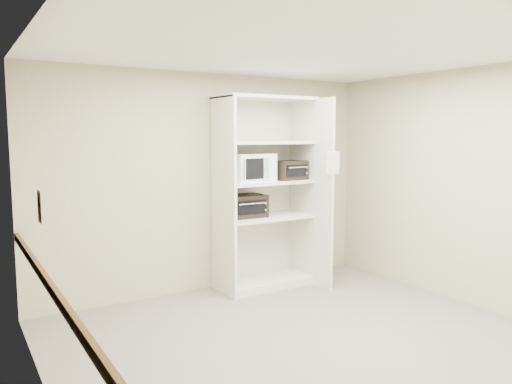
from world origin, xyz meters
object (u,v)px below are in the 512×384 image
shelving_unit (267,199)px  toaster_oven_upper (288,170)px  microwave (248,168)px  toaster_oven_lower (244,206)px

shelving_unit → toaster_oven_upper: 0.46m
microwave → toaster_oven_upper: bearing=-14.0°
toaster_oven_lower → shelving_unit: bearing=-7.3°
toaster_oven_upper → toaster_oven_lower: bearing=163.1°
toaster_oven_upper → toaster_oven_lower: size_ratio=0.85×
toaster_oven_upper → toaster_oven_lower: (-0.60, 0.10, -0.43)m
shelving_unit → microwave: (-0.28, 0.00, 0.41)m
microwave → toaster_oven_upper: (0.56, -0.06, -0.05)m
shelving_unit → toaster_oven_upper: shelving_unit is taller
microwave → toaster_oven_upper: microwave is taller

